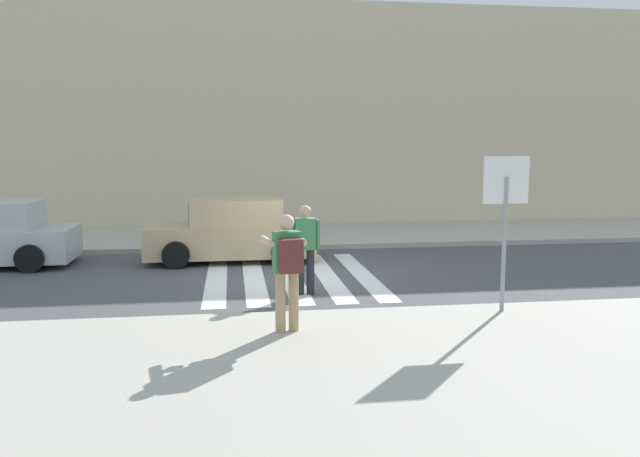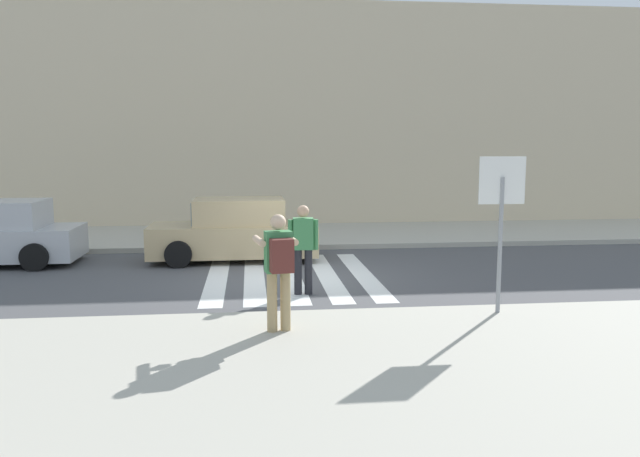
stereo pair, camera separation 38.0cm
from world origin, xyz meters
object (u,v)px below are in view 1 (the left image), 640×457
parked_car_tan (232,232)px  pedestrian_crossing (305,244)px  stop_sign (505,199)px  photographer_with_backpack (287,263)px

parked_car_tan → pedestrian_crossing: bearing=-70.2°
stop_sign → parked_car_tan: size_ratio=0.62×
stop_sign → parked_car_tan: bearing=126.3°
stop_sign → parked_car_tan: (-4.38, 5.97, -1.26)m
photographer_with_backpack → parked_car_tan: 6.70m
pedestrian_crossing → parked_car_tan: 4.06m
photographer_with_backpack → pedestrian_crossing: 2.89m
stop_sign → photographer_with_backpack: size_ratio=1.47×
pedestrian_crossing → parked_car_tan: bearing=109.8°
photographer_with_backpack → pedestrian_crossing: size_ratio=1.00×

